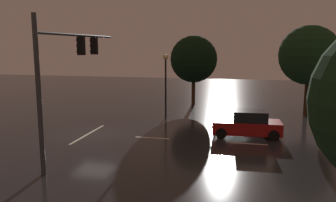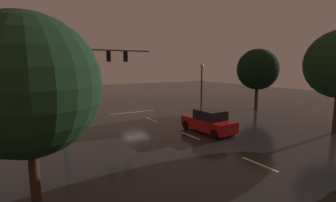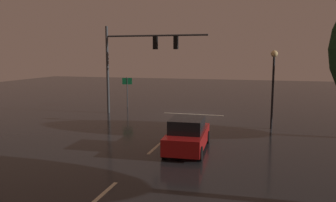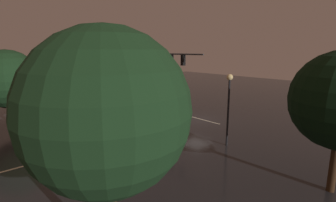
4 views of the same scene
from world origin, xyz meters
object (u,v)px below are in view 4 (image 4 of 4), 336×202
Objects in this scene: street_lamp_left_kerb at (229,96)px; tree_right_near at (8,79)px; tree_left_near at (107,112)px; route_sign at (169,89)px; traffic_signal_assembly at (161,67)px; car_approaching at (118,140)px.

street_lamp_left_kerb is 0.75× the size of tree_right_near.
street_lamp_left_kerb is 11.92m from tree_left_near.
street_lamp_left_kerb is 1.84× the size of route_sign.
traffic_signal_assembly reaches higher than car_approaching.
car_approaching is at bearing 124.23° from route_sign.
car_approaching is 14.89m from route_sign.
street_lamp_left_kerb is at bearing -123.93° from car_approaching.
tree_right_near reaches higher than street_lamp_left_kerb.
street_lamp_left_kerb is at bearing 165.33° from traffic_signal_assembly.
tree_left_near is (-7.92, 4.88, 4.23)m from car_approaching.
car_approaching is 10.22m from tree_left_near.
tree_right_near reaches higher than car_approaching.
tree_right_near is (11.63, 3.98, 3.43)m from car_approaching.
tree_left_near is at bearing 135.10° from traffic_signal_assembly.
traffic_signal_assembly is 1.65× the size of street_lamp_left_kerb.
route_sign is (12.65, -5.89, -1.58)m from street_lamp_left_kerb.
street_lamp_left_kerb is (-4.30, -6.39, 2.79)m from car_approaching.
traffic_signal_assembly is 4.84m from route_sign.
route_sign is (8.35, -12.27, 1.21)m from car_approaching.
tree_right_near is at bearing 67.23° from traffic_signal_assembly.
car_approaching is (-6.13, 9.12, -4.14)m from traffic_signal_assembly.
traffic_signal_assembly is at bearing -44.90° from tree_left_near.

